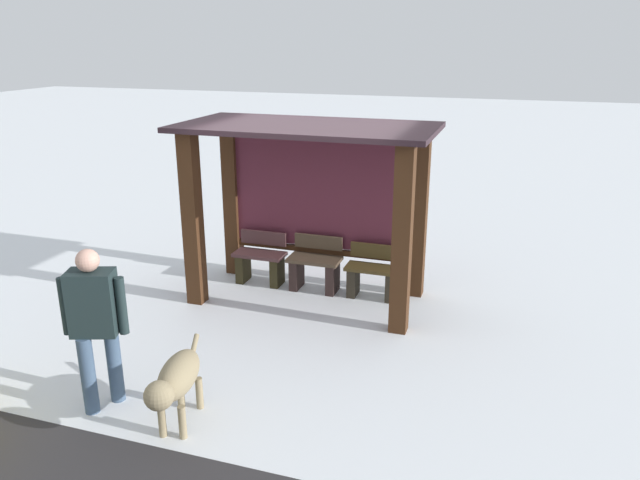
{
  "coord_description": "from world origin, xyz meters",
  "views": [
    {
      "loc": [
        2.58,
        -7.32,
        3.44
      ],
      "look_at": [
        0.39,
        -0.65,
        1.09
      ],
      "focal_mm": 34.23,
      "sensor_mm": 36.0,
      "label": 1
    }
  ],
  "objects_px": {
    "bench_center_inside": "(315,268)",
    "dog": "(176,380)",
    "bench_left_inside": "(260,262)",
    "person_walking": "(95,318)",
    "bench_right_inside": "(373,276)",
    "bus_shelter": "(311,182)"
  },
  "relations": [
    {
      "from": "person_walking",
      "to": "bench_right_inside",
      "type": "bearing_deg",
      "value": 61.12
    },
    {
      "from": "dog",
      "to": "bench_right_inside",
      "type": "bearing_deg",
      "value": 73.81
    },
    {
      "from": "person_walking",
      "to": "dog",
      "type": "distance_m",
      "value": 0.98
    },
    {
      "from": "bench_left_inside",
      "to": "dog",
      "type": "distance_m",
      "value": 3.52
    },
    {
      "from": "bench_left_inside",
      "to": "person_walking",
      "type": "xyz_separation_m",
      "value": [
        -0.19,
        -3.38,
        0.63
      ]
    },
    {
      "from": "bench_left_inside",
      "to": "bench_center_inside",
      "type": "distance_m",
      "value": 0.84
    },
    {
      "from": "bench_right_inside",
      "to": "person_walking",
      "type": "distance_m",
      "value": 3.92
    },
    {
      "from": "bench_right_inside",
      "to": "person_walking",
      "type": "bearing_deg",
      "value": -118.88
    },
    {
      "from": "bus_shelter",
      "to": "bench_center_inside",
      "type": "distance_m",
      "value": 1.28
    },
    {
      "from": "bench_left_inside",
      "to": "bench_center_inside",
      "type": "xyz_separation_m",
      "value": [
        0.84,
        -0.0,
        0.01
      ]
    },
    {
      "from": "bus_shelter",
      "to": "bench_right_inside",
      "type": "distance_m",
      "value": 1.54
    },
    {
      "from": "bench_center_inside",
      "to": "person_walking",
      "type": "relative_size",
      "value": 0.47
    },
    {
      "from": "bench_left_inside",
      "to": "person_walking",
      "type": "distance_m",
      "value": 3.45
    },
    {
      "from": "bus_shelter",
      "to": "bench_right_inside",
      "type": "bearing_deg",
      "value": 9.09
    },
    {
      "from": "bench_left_inside",
      "to": "bench_right_inside",
      "type": "relative_size",
      "value": 1.01
    },
    {
      "from": "bus_shelter",
      "to": "bench_center_inside",
      "type": "height_order",
      "value": "bus_shelter"
    },
    {
      "from": "bus_shelter",
      "to": "dog",
      "type": "distance_m",
      "value": 3.5
    },
    {
      "from": "bench_center_inside",
      "to": "dog",
      "type": "height_order",
      "value": "bench_center_inside"
    },
    {
      "from": "bench_center_inside",
      "to": "bench_right_inside",
      "type": "distance_m",
      "value": 0.84
    },
    {
      "from": "person_walking",
      "to": "bench_left_inside",
      "type": "bearing_deg",
      "value": 86.85
    },
    {
      "from": "dog",
      "to": "bus_shelter",
      "type": "bearing_deg",
      "value": 87.19
    },
    {
      "from": "bench_left_inside",
      "to": "bench_center_inside",
      "type": "height_order",
      "value": "bench_center_inside"
    }
  ]
}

